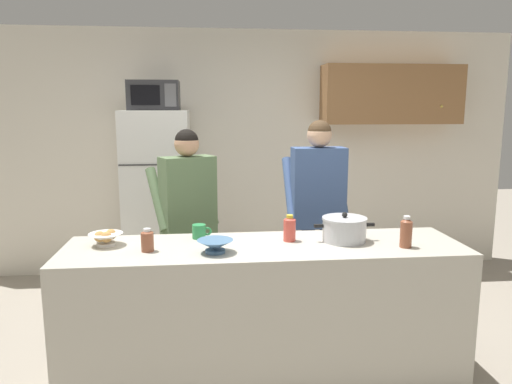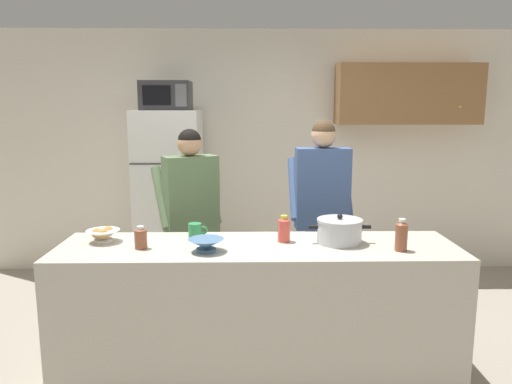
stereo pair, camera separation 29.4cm
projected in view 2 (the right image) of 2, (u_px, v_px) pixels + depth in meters
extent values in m
plane|color=#9E9384|center=(258.00, 377.00, 3.23)|extent=(14.00, 14.00, 0.00)
cube|color=silver|center=(253.00, 153.00, 5.27)|extent=(6.00, 0.12, 2.60)
cube|color=olive|center=(408.00, 94.00, 4.97)|extent=(1.47, 0.34, 0.61)
sphere|color=gold|center=(460.00, 106.00, 4.83)|extent=(0.03, 0.03, 0.03)
cube|color=#BCB7A8|center=(258.00, 313.00, 3.15)|extent=(2.56, 0.68, 0.92)
cube|color=white|center=(170.00, 198.00, 4.89)|extent=(0.64, 0.64, 1.76)
cube|color=#333333|center=(163.00, 164.00, 4.50)|extent=(0.63, 0.01, 0.01)
cylinder|color=#B2B2B7|center=(183.00, 214.00, 4.56)|extent=(0.02, 0.02, 0.79)
cube|color=#2D2D30|center=(166.00, 96.00, 4.69)|extent=(0.48, 0.36, 0.28)
cube|color=black|center=(157.00, 95.00, 4.51)|extent=(0.26, 0.01, 0.18)
cube|color=#59595B|center=(181.00, 95.00, 4.51)|extent=(0.11, 0.01, 0.21)
cylinder|color=#726656|center=(201.00, 279.00, 3.95)|extent=(0.11, 0.11, 0.79)
cylinder|color=#726656|center=(184.00, 282.00, 3.89)|extent=(0.11, 0.11, 0.79)
cube|color=#59724C|center=(191.00, 195.00, 3.80)|extent=(0.46, 0.36, 0.63)
sphere|color=tan|center=(190.00, 144.00, 3.73)|extent=(0.19, 0.19, 0.19)
sphere|color=black|center=(190.00, 141.00, 3.72)|extent=(0.18, 0.18, 0.18)
cylinder|color=#59724C|center=(210.00, 194.00, 4.00)|extent=(0.23, 0.37, 0.48)
cylinder|color=#59724C|center=(161.00, 198.00, 3.82)|extent=(0.23, 0.37, 0.48)
cylinder|color=#33384C|center=(329.00, 276.00, 4.00)|extent=(0.11, 0.11, 0.82)
cylinder|color=#33384C|center=(311.00, 276.00, 3.99)|extent=(0.11, 0.11, 0.82)
cube|color=#3F598C|center=(322.00, 188.00, 3.87)|extent=(0.43, 0.21, 0.65)
sphere|color=#D8A884|center=(323.00, 135.00, 3.79)|extent=(0.20, 0.20, 0.20)
sphere|color=#4C3823|center=(324.00, 132.00, 3.79)|extent=(0.19, 0.19, 0.19)
cylinder|color=#3F598C|center=(345.00, 188.00, 3.99)|extent=(0.08, 0.38, 0.50)
cylinder|color=#3F598C|center=(294.00, 188.00, 3.98)|extent=(0.08, 0.38, 0.50)
cylinder|color=silver|center=(339.00, 232.00, 3.12)|extent=(0.28, 0.28, 0.14)
cylinder|color=silver|center=(340.00, 220.00, 3.10)|extent=(0.29, 0.29, 0.02)
sphere|color=black|center=(340.00, 216.00, 3.10)|extent=(0.04, 0.04, 0.04)
cube|color=black|center=(313.00, 227.00, 3.11)|extent=(0.06, 0.02, 0.02)
cube|color=black|center=(366.00, 227.00, 3.11)|extent=(0.06, 0.02, 0.02)
cylinder|color=#2D8C4C|center=(195.00, 230.00, 3.26)|extent=(0.09, 0.09, 0.10)
torus|color=#2D8C4C|center=(203.00, 230.00, 3.26)|extent=(0.06, 0.01, 0.06)
cylinder|color=white|center=(103.00, 240.00, 3.15)|extent=(0.12, 0.12, 0.02)
cone|color=white|center=(103.00, 235.00, 3.14)|extent=(0.22, 0.22, 0.06)
sphere|color=tan|center=(97.00, 233.00, 3.12)|extent=(0.07, 0.07, 0.07)
sphere|color=tan|center=(108.00, 231.00, 3.17)|extent=(0.07, 0.07, 0.07)
sphere|color=tan|center=(103.00, 234.00, 3.10)|extent=(0.07, 0.07, 0.07)
cylinder|color=#4C7299|center=(206.00, 250.00, 2.94)|extent=(0.12, 0.12, 0.02)
cone|color=#4C7299|center=(206.00, 244.00, 2.93)|extent=(0.22, 0.22, 0.06)
cylinder|color=#D84C3F|center=(284.00, 231.00, 3.15)|extent=(0.08, 0.08, 0.14)
cone|color=#D84C3F|center=(284.00, 219.00, 3.13)|extent=(0.08, 0.08, 0.02)
cylinder|color=gold|center=(284.00, 217.00, 3.13)|extent=(0.04, 0.04, 0.02)
cylinder|color=brown|center=(141.00, 239.00, 2.99)|extent=(0.08, 0.08, 0.12)
cone|color=brown|center=(140.00, 229.00, 2.98)|extent=(0.08, 0.08, 0.02)
cylinder|color=white|center=(140.00, 228.00, 2.98)|extent=(0.04, 0.04, 0.02)
cylinder|color=brown|center=(401.00, 238.00, 2.94)|extent=(0.07, 0.07, 0.17)
cone|color=brown|center=(402.00, 223.00, 2.93)|extent=(0.07, 0.07, 0.03)
cylinder|color=white|center=(402.00, 220.00, 2.92)|extent=(0.04, 0.04, 0.02)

